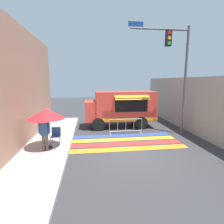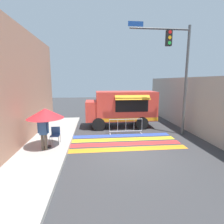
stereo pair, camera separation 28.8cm
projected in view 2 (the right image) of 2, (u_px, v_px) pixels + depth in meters
ground_plane at (129, 153)px, 8.61m from camera, size 60.00×60.00×0.00m
sidewalk_left at (18, 156)px, 8.06m from camera, size 4.40×16.00×0.17m
building_left_facade at (5, 89)px, 7.50m from camera, size 0.25×16.00×6.32m
concrete_wall_right at (193, 105)px, 11.74m from camera, size 0.20×16.00×3.74m
crosswalk_painted at (123, 142)px, 10.18m from camera, size 6.40×2.84×0.01m
food_truck at (120, 107)px, 13.24m from camera, size 5.22×2.49×2.71m
traffic_signal_pole at (177, 62)px, 10.73m from camera, size 3.84×0.29×6.88m
patio_umbrella at (45, 114)px, 8.54m from camera, size 1.77×1.77×2.00m
folding_chair at (55, 134)px, 9.35m from camera, size 0.46×0.46×0.89m
vendor_person at (43, 131)px, 8.37m from camera, size 0.53×0.22×1.65m
barricade_front at (126, 126)px, 11.62m from camera, size 2.22×0.44×1.01m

